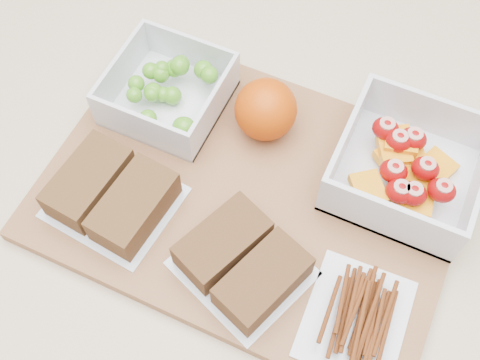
{
  "coord_description": "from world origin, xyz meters",
  "views": [
    {
      "loc": [
        0.13,
        -0.26,
        1.47
      ],
      "look_at": [
        0.0,
        0.01,
        0.93
      ],
      "focal_mm": 45.0,
      "sensor_mm": 36.0,
      "label": 1
    }
  ],
  "objects_px": {
    "grape_container": "(170,91)",
    "sandwich_bag_left": "(112,195)",
    "orange": "(266,109)",
    "fruit_container": "(406,169)",
    "pretzel_bag": "(358,315)",
    "cutting_board": "(250,195)",
    "sandwich_bag_center": "(243,262)"
  },
  "relations": [
    {
      "from": "grape_container",
      "to": "sandwich_bag_left",
      "type": "bearing_deg",
      "value": -87.19
    },
    {
      "from": "orange",
      "to": "sandwich_bag_left",
      "type": "distance_m",
      "value": 0.18
    },
    {
      "from": "fruit_container",
      "to": "pretzel_bag",
      "type": "bearing_deg",
      "value": -87.88
    },
    {
      "from": "cutting_board",
      "to": "sandwich_bag_center",
      "type": "xyz_separation_m",
      "value": [
        0.03,
        -0.08,
        0.03
      ]
    },
    {
      "from": "cutting_board",
      "to": "fruit_container",
      "type": "relative_size",
      "value": 2.95
    },
    {
      "from": "grape_container",
      "to": "fruit_container",
      "type": "relative_size",
      "value": 0.85
    },
    {
      "from": "grape_container",
      "to": "sandwich_bag_center",
      "type": "height_order",
      "value": "grape_container"
    },
    {
      "from": "grape_container",
      "to": "pretzel_bag",
      "type": "distance_m",
      "value": 0.31
    },
    {
      "from": "orange",
      "to": "fruit_container",
      "type": "bearing_deg",
      "value": -0.18
    },
    {
      "from": "grape_container",
      "to": "sandwich_bag_left",
      "type": "distance_m",
      "value": 0.14
    },
    {
      "from": "sandwich_bag_left",
      "to": "sandwich_bag_center",
      "type": "distance_m",
      "value": 0.15
    },
    {
      "from": "cutting_board",
      "to": "grape_container",
      "type": "height_order",
      "value": "grape_container"
    },
    {
      "from": "orange",
      "to": "pretzel_bag",
      "type": "height_order",
      "value": "orange"
    },
    {
      "from": "grape_container",
      "to": "orange",
      "type": "height_order",
      "value": "orange"
    },
    {
      "from": "sandwich_bag_left",
      "to": "pretzel_bag",
      "type": "bearing_deg",
      "value": -2.38
    },
    {
      "from": "orange",
      "to": "cutting_board",
      "type": "bearing_deg",
      "value": -76.73
    },
    {
      "from": "cutting_board",
      "to": "sandwich_bag_center",
      "type": "distance_m",
      "value": 0.09
    },
    {
      "from": "orange",
      "to": "grape_container",
      "type": "bearing_deg",
      "value": -173.02
    },
    {
      "from": "sandwich_bag_left",
      "to": "sandwich_bag_center",
      "type": "xyz_separation_m",
      "value": [
        0.15,
        -0.01,
        -0.0
      ]
    },
    {
      "from": "orange",
      "to": "sandwich_bag_center",
      "type": "xyz_separation_m",
      "value": [
        0.05,
        -0.16,
        -0.02
      ]
    },
    {
      "from": "grape_container",
      "to": "fruit_container",
      "type": "distance_m",
      "value": 0.27
    },
    {
      "from": "sandwich_bag_center",
      "to": "fruit_container",
      "type": "bearing_deg",
      "value": 55.5
    },
    {
      "from": "sandwich_bag_left",
      "to": "sandwich_bag_center",
      "type": "height_order",
      "value": "sandwich_bag_left"
    },
    {
      "from": "fruit_container",
      "to": "sandwich_bag_left",
      "type": "bearing_deg",
      "value": -149.97
    },
    {
      "from": "sandwich_bag_left",
      "to": "pretzel_bag",
      "type": "relative_size",
      "value": 1.13
    },
    {
      "from": "fruit_container",
      "to": "sandwich_bag_left",
      "type": "distance_m",
      "value": 0.3
    },
    {
      "from": "sandwich_bag_center",
      "to": "orange",
      "type": "bearing_deg",
      "value": 106.26
    },
    {
      "from": "cutting_board",
      "to": "sandwich_bag_left",
      "type": "distance_m",
      "value": 0.14
    },
    {
      "from": "sandwich_bag_left",
      "to": "cutting_board",
      "type": "bearing_deg",
      "value": 30.46
    },
    {
      "from": "cutting_board",
      "to": "sandwich_bag_center",
      "type": "relative_size",
      "value": 2.88
    },
    {
      "from": "orange",
      "to": "pretzel_bag",
      "type": "distance_m",
      "value": 0.23
    },
    {
      "from": "cutting_board",
      "to": "fruit_container",
      "type": "bearing_deg",
      "value": 29.65
    }
  ]
}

